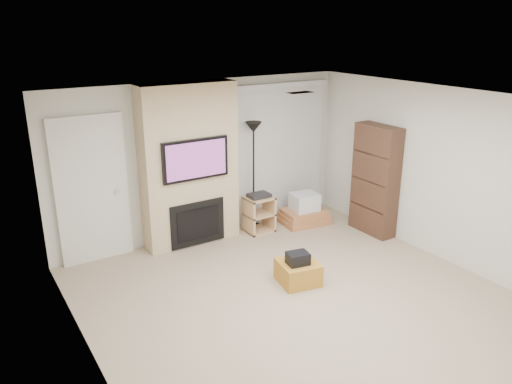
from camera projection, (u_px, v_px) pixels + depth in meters
floor at (308, 307)px, 6.15m from camera, size 5.00×5.50×0.00m
ceiling at (316, 104)px, 5.34m from camera, size 5.00×5.50×0.00m
wall_back at (204, 159)px, 7.94m from camera, size 5.00×0.00×2.50m
wall_left at (93, 266)px, 4.48m from camera, size 0.00×5.50×2.50m
wall_right at (452, 178)px, 7.01m from camera, size 0.00×5.50×2.50m
hvac_vent at (300, 93)px, 6.18m from camera, size 0.35×0.18×0.01m
ottoman at (298, 272)px, 6.68m from camera, size 0.58×0.58×0.30m
black_bag at (298, 258)px, 6.56m from camera, size 0.32×0.27×0.16m
fireplace_wall at (190, 167)px, 7.60m from camera, size 1.50×0.47×2.50m
entry_door at (92, 191)px, 7.07m from camera, size 1.02×0.11×2.14m
vertical_blinds at (278, 147)px, 8.60m from camera, size 1.98×0.10×2.37m
floor_lamp at (254, 145)px, 8.08m from camera, size 0.27×0.27×1.81m
av_stand at (259, 212)px, 8.27m from camera, size 0.45×0.38×0.66m
box_stack at (304, 212)px, 8.66m from camera, size 0.86×0.69×0.53m
bookshelf at (375, 180)px, 8.07m from camera, size 0.30×0.80×1.80m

